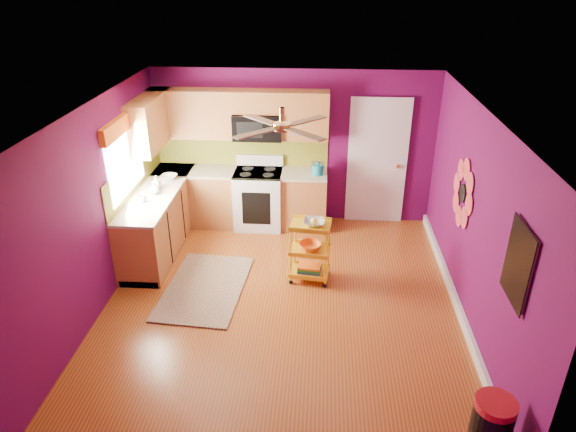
{
  "coord_description": "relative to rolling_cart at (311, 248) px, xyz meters",
  "views": [
    {
      "loc": [
        0.46,
        -5.4,
        3.95
      ],
      "look_at": [
        0.05,
        0.4,
        1.06
      ],
      "focal_mm": 32.0,
      "sensor_mm": 36.0,
      "label": 1
    }
  ],
  "objects": [
    {
      "name": "ground",
      "position": [
        -0.34,
        -0.58,
        -0.49
      ],
      "size": [
        5.0,
        5.0,
        0.0
      ],
      "primitive_type": "plane",
      "color": "brown",
      "rests_on": "ground"
    },
    {
      "name": "room_envelope",
      "position": [
        -0.32,
        -0.58,
        1.14
      ],
      "size": [
        4.54,
        5.04,
        2.52
      ],
      "color": "#560945",
      "rests_on": "ground"
    },
    {
      "name": "lower_cabinets",
      "position": [
        -1.69,
        1.23,
        -0.05
      ],
      "size": [
        2.81,
        2.31,
        0.94
      ],
      "color": "brown",
      "rests_on": "ground"
    },
    {
      "name": "electric_range",
      "position": [
        -0.89,
        1.59,
        -0.0
      ],
      "size": [
        0.76,
        0.66,
        1.13
      ],
      "color": "white",
      "rests_on": "ground"
    },
    {
      "name": "upper_cabinetry",
      "position": [
        -1.59,
        1.59,
        1.31
      ],
      "size": [
        2.8,
        2.3,
        1.26
      ],
      "color": "brown",
      "rests_on": "ground"
    },
    {
      "name": "left_window",
      "position": [
        -2.56,
        0.47,
        1.25
      ],
      "size": [
        0.08,
        1.35,
        1.08
      ],
      "color": "white",
      "rests_on": "ground"
    },
    {
      "name": "panel_door",
      "position": [
        1.01,
        1.88,
        0.54
      ],
      "size": [
        0.95,
        0.11,
        2.15
      ],
      "color": "white",
      "rests_on": "ground"
    },
    {
      "name": "right_wall_art",
      "position": [
        1.88,
        -0.92,
        0.96
      ],
      "size": [
        0.04,
        2.74,
        1.04
      ],
      "color": "black",
      "rests_on": "ground"
    },
    {
      "name": "ceiling_fan",
      "position": [
        -0.34,
        -0.38,
        1.8
      ],
      "size": [
        1.01,
        1.01,
        0.26
      ],
      "color": "#BF8C3F",
      "rests_on": "ground"
    },
    {
      "name": "shag_rug",
      "position": [
        -1.4,
        -0.32,
        -0.48
      ],
      "size": [
        1.12,
        1.71,
        0.02
      ],
      "primitive_type": "cube",
      "rotation": [
        0.0,
        0.0,
        -0.07
      ],
      "color": "#321A10",
      "rests_on": "ground"
    },
    {
      "name": "rolling_cart",
      "position": [
        0.0,
        0.0,
        0.0
      ],
      "size": [
        0.57,
        0.44,
        0.95
      ],
      "color": "yellow",
      "rests_on": "ground"
    },
    {
      "name": "trash_can",
      "position": [
        1.63,
        -2.75,
        -0.15
      ],
      "size": [
        0.35,
        0.38,
        0.67
      ],
      "color": "black",
      "rests_on": "ground"
    },
    {
      "name": "teal_kettle",
      "position": [
        0.06,
        1.55,
        0.54
      ],
      "size": [
        0.18,
        0.18,
        0.21
      ],
      "color": "teal",
      "rests_on": "lower_cabinets"
    },
    {
      "name": "toaster",
      "position": [
        0.06,
        1.61,
        0.54
      ],
      "size": [
        0.22,
        0.15,
        0.18
      ],
      "primitive_type": "cube",
      "color": "beige",
      "rests_on": "lower_cabinets"
    },
    {
      "name": "soap_bottle_a",
      "position": [
        -2.29,
        0.79,
        0.56
      ],
      "size": [
        0.1,
        0.1,
        0.21
      ],
      "primitive_type": "imported",
      "color": "#EA3F72",
      "rests_on": "lower_cabinets"
    },
    {
      "name": "soap_bottle_b",
      "position": [
        -2.27,
        0.63,
        0.54
      ],
      "size": [
        0.14,
        0.14,
        0.18
      ],
      "primitive_type": "imported",
      "color": "white",
      "rests_on": "lower_cabinets"
    },
    {
      "name": "counter_dish",
      "position": [
        -2.23,
        1.2,
        0.48
      ],
      "size": [
        0.25,
        0.25,
        0.06
      ],
      "primitive_type": "imported",
      "color": "white",
      "rests_on": "lower_cabinets"
    },
    {
      "name": "counter_cup",
      "position": [
        -2.36,
        0.35,
        0.5
      ],
      "size": [
        0.13,
        0.13,
        0.1
      ],
      "primitive_type": "imported",
      "color": "white",
      "rests_on": "lower_cabinets"
    }
  ]
}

